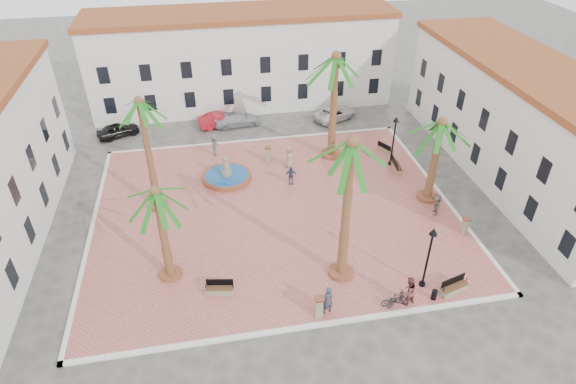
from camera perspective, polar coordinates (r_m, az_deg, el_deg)
name	(u,v)px	position (r m, az deg, el deg)	size (l,w,h in m)	color
ground	(275,211)	(35.69, -1.58, -2.28)	(120.00, 120.00, 0.00)	#56544F
plaza	(275,210)	(35.64, -1.58, -2.19)	(26.00, 22.00, 0.15)	#C2645B
kerb_n	(255,140)	(44.85, -3.88, 6.13)	(26.30, 0.30, 0.16)	silver
kerb_s	(307,327)	(27.76, 2.25, -15.67)	(26.30, 0.30, 0.16)	silver
kerb_e	(439,192)	(39.38, 17.42, 0.01)	(0.30, 22.30, 0.16)	silver
kerb_w	(92,231)	(36.43, -22.26, -4.28)	(0.30, 22.30, 0.16)	silver
building_north	(242,58)	(51.19, -5.44, 15.49)	(30.40, 7.40, 9.50)	silver
building_east	(521,122)	(42.30, 25.87, 7.49)	(7.40, 26.40, 9.00)	silver
fountain	(227,176)	(39.17, -7.27, 1.91)	(3.94, 3.94, 2.04)	brown
palm_nw	(141,113)	(33.46, -17.05, 8.96)	(4.67, 4.67, 8.78)	brown
palm_sw	(157,202)	(27.74, -15.25, -1.16)	(4.59, 4.59, 6.67)	brown
palm_s	(351,158)	(25.58, 7.47, 4.06)	(5.19, 5.19, 9.69)	brown
palm_e	(440,132)	(35.51, 17.58, 6.74)	(5.24, 5.24, 6.79)	brown
palm_ne	(336,68)	(39.05, 5.68, 14.41)	(5.71, 5.71, 9.25)	brown
bench_s	(220,289)	(29.45, -8.08, -11.36)	(1.78, 0.82, 0.91)	gray
bench_se	(454,288)	(30.85, 19.09, -10.72)	(1.94, 1.06, 0.98)	gray
bench_e	(397,167)	(41.06, 12.75, 2.92)	(0.72, 1.85, 0.95)	gray
bench_ne	(385,149)	(43.57, 11.44, 5.02)	(1.17, 1.63, 0.84)	gray
lamppost_s	(430,248)	(28.90, 16.49, -6.35)	(0.48, 0.48, 4.42)	black
lamppost_e	(394,133)	(40.43, 12.51, 6.89)	(0.48, 0.48, 4.42)	black
bollard_se	(319,307)	(27.66, 3.69, -13.41)	(0.56, 0.56, 1.43)	gray
bollard_n	(268,154)	(41.05, -2.38, 4.55)	(0.60, 0.60, 1.39)	gray
bollard_e	(465,226)	(35.19, 20.23, -3.75)	(0.51, 0.51, 1.27)	gray
litter_bin	(434,295)	(30.04, 16.94, -11.57)	(0.33, 0.33, 0.65)	black
cyclist_a	(328,300)	(27.71, 4.70, -12.65)	(0.71, 0.46, 1.94)	#303447
bicycle_a	(394,300)	(29.06, 12.45, -12.36)	(0.54, 1.54, 0.81)	black
cyclist_b	(408,291)	(28.93, 14.09, -11.29)	(0.95, 0.74, 1.95)	brown
bicycle_b	(397,298)	(29.06, 12.82, -12.17)	(0.46, 1.64, 0.99)	black
pedestrian_fountain_a	(289,157)	(40.10, 0.16, 4.15)	(0.91, 0.60, 1.87)	#9C8664
pedestrian_fountain_b	(291,175)	(37.99, 0.33, 1.98)	(0.92, 0.38, 1.56)	#2F3D5A
pedestrian_north	(215,145)	(42.30, -8.66, 5.54)	(1.27, 0.73, 1.96)	#49484D
pedestrian_east	(437,204)	(36.38, 17.22, -1.37)	(1.52, 0.48, 1.64)	slate
car_black	(118,130)	(48.04, -19.50, 6.93)	(1.54, 3.84, 1.31)	black
car_red	(220,120)	(47.67, -8.03, 8.50)	(1.47, 4.20, 1.38)	#B31621
car_silver	(236,119)	(47.60, -6.16, 8.55)	(1.82, 4.49, 1.30)	#B4B3BD
car_white	(335,113)	(48.83, 5.62, 9.26)	(2.11, 4.57, 1.27)	silver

